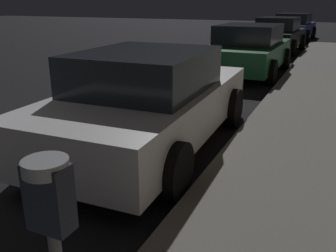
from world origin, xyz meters
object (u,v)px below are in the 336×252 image
at_px(parking_meter, 53,228).
at_px(car_blue, 293,27).
at_px(car_white, 149,100).
at_px(car_black, 278,35).
at_px(car_green, 248,50).

distance_m(parking_meter, car_blue, 21.30).
bearing_deg(car_white, car_black, 90.01).
distance_m(car_black, car_blue, 5.62).
bearing_deg(car_blue, car_black, -89.98).
bearing_deg(car_green, car_black, 90.01).
height_order(parking_meter, car_black, parking_meter).
bearing_deg(car_white, parking_meter, -68.62).
relative_size(car_white, car_green, 1.06).
bearing_deg(parking_meter, car_white, 111.38).
bearing_deg(parking_meter, car_black, 95.14).
distance_m(car_white, car_green, 6.38).
bearing_deg(car_blue, car_white, -89.99).
xyz_separation_m(parking_meter, car_blue, (-1.41, 21.25, -0.45)).
bearing_deg(parking_meter, car_blue, 93.79).
bearing_deg(car_green, car_blue, 90.01).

